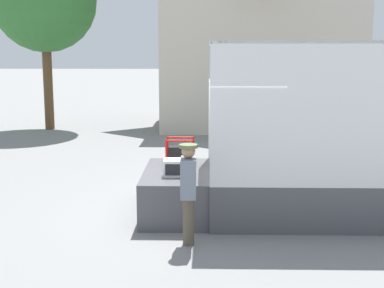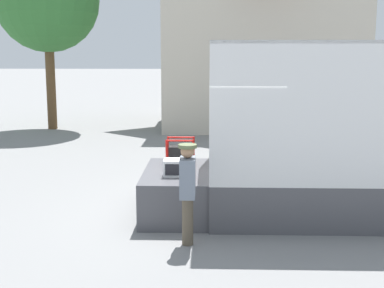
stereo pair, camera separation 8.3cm
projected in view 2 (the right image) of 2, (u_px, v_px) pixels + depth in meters
name	position (u px, v px, depth m)	size (l,w,h in m)	color
ground_plane	(209.00, 213.00, 10.25)	(160.00, 160.00, 0.00)	gray
tailgate_deck	(177.00, 192.00, 10.20)	(1.23, 2.35, 0.82)	#4C4C51
microwave	(177.00, 167.00, 9.70)	(0.49, 0.38, 0.30)	white
portable_generator	(181.00, 155.00, 10.50)	(0.55, 0.42, 0.56)	black
worker_person	(188.00, 184.00, 8.40)	(0.29, 0.44, 1.63)	brown
house_backdrop	(259.00, 31.00, 21.92)	(7.95, 6.56, 7.55)	beige
street_tree	(47.00, 0.00, 20.32)	(3.96, 3.96, 6.94)	brown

